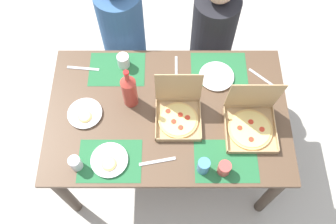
# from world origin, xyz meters

# --- Properties ---
(ground_plane) EXTENTS (6.00, 6.00, 0.00)m
(ground_plane) POSITION_xyz_m (0.00, 0.00, 0.00)
(ground_plane) COLOR beige
(dining_table) EXTENTS (1.47, 0.92, 0.76)m
(dining_table) POSITION_xyz_m (0.00, 0.00, 0.64)
(dining_table) COLOR #3F3328
(dining_table) RESTS_ON ground_plane
(placemat_near_left) EXTENTS (0.36, 0.26, 0.00)m
(placemat_near_left) POSITION_xyz_m (-0.33, -0.31, 0.76)
(placemat_near_left) COLOR #236638
(placemat_near_left) RESTS_ON dining_table
(placemat_near_right) EXTENTS (0.36, 0.26, 0.00)m
(placemat_near_right) POSITION_xyz_m (0.33, -0.31, 0.76)
(placemat_near_right) COLOR #236638
(placemat_near_right) RESTS_ON dining_table
(placemat_far_left) EXTENTS (0.36, 0.26, 0.00)m
(placemat_far_left) POSITION_xyz_m (-0.33, 0.31, 0.76)
(placemat_far_left) COLOR #236638
(placemat_far_left) RESTS_ON dining_table
(placemat_far_right) EXTENTS (0.36, 0.26, 0.00)m
(placemat_far_right) POSITION_xyz_m (0.33, 0.31, 0.76)
(placemat_far_right) COLOR #236638
(placemat_far_right) RESTS_ON dining_table
(pizza_box_edge_far) EXTENTS (0.27, 0.27, 0.31)m
(pizza_box_edge_far) POSITION_xyz_m (0.06, -0.03, 0.80)
(pizza_box_edge_far) COLOR tan
(pizza_box_edge_far) RESTS_ON dining_table
(pizza_box_corner_right) EXTENTS (0.30, 0.30, 0.33)m
(pizza_box_corner_right) POSITION_xyz_m (0.48, -0.09, 0.81)
(pizza_box_corner_right) COLOR tan
(pizza_box_corner_right) RESTS_ON dining_table
(plate_near_left) EXTENTS (0.21, 0.21, 0.03)m
(plate_near_left) POSITION_xyz_m (-0.33, -0.31, 0.77)
(plate_near_left) COLOR white
(plate_near_left) RESTS_ON dining_table
(plate_far_left) EXTENTS (0.21, 0.21, 0.03)m
(plate_far_left) POSITION_xyz_m (-0.50, -0.02, 0.77)
(plate_far_left) COLOR white
(plate_far_left) RESTS_ON dining_table
(plate_middle) EXTENTS (0.22, 0.22, 0.02)m
(plate_middle) POSITION_xyz_m (0.31, 0.25, 0.76)
(plate_middle) COLOR white
(plate_middle) RESTS_ON dining_table
(soda_bottle) EXTENTS (0.09, 0.09, 0.32)m
(soda_bottle) POSITION_xyz_m (-0.23, 0.08, 0.89)
(soda_bottle) COLOR #B2382D
(soda_bottle) RESTS_ON dining_table
(cup_dark) EXTENTS (0.07, 0.07, 0.10)m
(cup_dark) POSITION_xyz_m (-0.51, -0.34, 0.80)
(cup_dark) COLOR silver
(cup_dark) RESTS_ON dining_table
(cup_clear_left) EXTENTS (0.07, 0.07, 0.11)m
(cup_clear_left) POSITION_xyz_m (0.19, -0.36, 0.81)
(cup_clear_left) COLOR teal
(cup_clear_left) RESTS_ON dining_table
(cup_clear_right) EXTENTS (0.07, 0.07, 0.09)m
(cup_clear_right) POSITION_xyz_m (0.31, -0.37, 0.80)
(cup_clear_right) COLOR #BF4742
(cup_clear_right) RESTS_ON dining_table
(cup_spare) EXTENTS (0.08, 0.08, 0.09)m
(cup_spare) POSITION_xyz_m (-0.29, 0.35, 0.80)
(cup_spare) COLOR silver
(cup_spare) RESTS_ON dining_table
(knife_by_near_left) EXTENTS (0.21, 0.04, 0.00)m
(knife_by_near_left) POSITION_xyz_m (-0.55, 0.32, 0.76)
(knife_by_near_left) COLOR #B7B7BC
(knife_by_near_left) RESTS_ON dining_table
(fork_by_near_right) EXTENTS (0.02, 0.19, 0.00)m
(fork_by_near_right) POSITION_xyz_m (0.05, 0.32, 0.76)
(fork_by_near_right) COLOR #B7B7BC
(fork_by_near_right) RESTS_ON dining_table
(knife_by_far_right) EXTENTS (0.21, 0.06, 0.00)m
(knife_by_far_right) POSITION_xyz_m (-0.06, -0.32, 0.76)
(knife_by_far_right) COLOR #B7B7BC
(knife_by_far_right) RESTS_ON dining_table
(fork_by_far_left) EXTENTS (0.15, 0.14, 0.00)m
(fork_by_far_left) POSITION_xyz_m (0.60, 0.25, 0.76)
(fork_by_far_left) COLOR #B7B7BC
(fork_by_far_left) RESTS_ON dining_table
(diner_left_seat) EXTENTS (0.32, 0.32, 1.20)m
(diner_left_seat) POSITION_xyz_m (-0.33, 0.72, 0.54)
(diner_left_seat) COLOR #33598C
(diner_left_seat) RESTS_ON ground_plane
(diner_right_seat) EXTENTS (0.32, 0.32, 1.14)m
(diner_right_seat) POSITION_xyz_m (0.33, 0.72, 0.51)
(diner_right_seat) COLOR black
(diner_right_seat) RESTS_ON ground_plane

